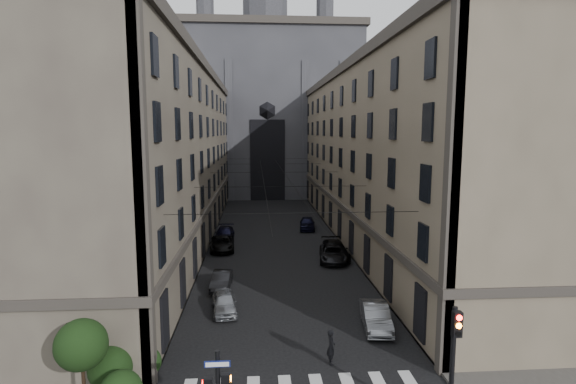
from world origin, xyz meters
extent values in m
cube|color=#383533|center=(-10.50, 36.00, 0.07)|extent=(7.00, 80.00, 0.15)
cube|color=#383533|center=(10.50, 36.00, 0.07)|extent=(7.00, 80.00, 0.15)
cube|color=#494038|center=(-13.50, 36.00, 9.00)|extent=(13.00, 60.00, 18.00)
cube|color=#38332D|center=(-13.50, 36.00, 18.40)|extent=(13.60, 60.60, 0.90)
cube|color=#38332D|center=(-13.50, 36.00, 4.20)|extent=(13.40, 60.30, 0.50)
cube|color=brown|center=(13.50, 36.00, 9.00)|extent=(13.00, 60.00, 18.00)
cube|color=#38332D|center=(13.50, 36.00, 18.40)|extent=(13.60, 60.60, 0.90)
cube|color=#38332D|center=(13.50, 36.00, 4.20)|extent=(13.40, 60.30, 0.50)
cube|color=#2D2D33|center=(0.00, 75.00, 15.00)|extent=(34.00, 22.00, 30.00)
cube|color=#38332D|center=(0.00, 75.00, 30.50)|extent=(35.00, 23.00, 1.20)
cube|color=black|center=(0.00, 63.95, 7.00)|extent=(6.00, 0.30, 14.00)
cube|color=orange|center=(-3.22, 1.50, 2.90)|extent=(0.34, 0.24, 0.38)
cube|color=#FF0C07|center=(-3.88, 1.60, 2.70)|extent=(0.34, 0.24, 0.38)
cube|color=navy|center=(-3.50, 1.37, 3.55)|extent=(0.95, 0.05, 0.24)
cylinder|color=black|center=(5.60, 2.00, 2.60)|extent=(0.20, 0.20, 5.20)
cube|color=black|center=(5.60, 1.78, 4.60)|extent=(0.34, 0.30, 1.00)
cylinder|color=#FF0C07|center=(5.60, 1.62, 4.92)|extent=(0.22, 0.05, 0.22)
cylinder|color=orange|center=(5.60, 1.62, 4.60)|extent=(0.22, 0.05, 0.22)
cylinder|color=black|center=(5.60, 1.62, 4.28)|extent=(0.22, 0.05, 0.22)
sphere|color=black|center=(-8.80, 5.80, 1.15)|extent=(2.00, 2.00, 2.00)
sphere|color=black|center=(-7.40, 6.80, 0.85)|extent=(1.40, 1.40, 1.40)
cylinder|color=black|center=(-9.50, 4.50, 1.35)|extent=(0.16, 0.16, 2.40)
sphere|color=black|center=(-9.50, 4.50, 2.95)|extent=(2.20, 2.20, 2.20)
cylinder|color=black|center=(0.00, 10.00, 7.50)|extent=(14.00, 0.03, 0.03)
cylinder|color=black|center=(0.00, 22.00, 7.50)|extent=(14.00, 0.03, 0.03)
cylinder|color=black|center=(0.00, 35.00, 7.50)|extent=(14.00, 0.03, 0.03)
cylinder|color=black|center=(0.00, 48.00, 7.50)|extent=(14.00, 0.03, 0.03)
cylinder|color=black|center=(0.00, 60.00, 7.50)|extent=(14.00, 0.03, 0.03)
cylinder|color=black|center=(-1.30, 36.00, 7.10)|extent=(0.03, 60.00, 0.03)
cylinder|color=black|center=(1.30, 36.00, 7.10)|extent=(0.03, 60.00, 0.03)
imported|color=gray|center=(-4.20, 14.70, 0.67)|extent=(2.02, 4.07, 1.33)
imported|color=black|center=(-4.74, 19.32, 0.65)|extent=(1.59, 4.00, 1.30)
imported|color=black|center=(-5.49, 30.52, 0.70)|extent=(2.57, 5.15, 1.40)
imported|color=black|center=(-5.59, 34.92, 0.70)|extent=(2.13, 4.90, 1.40)
imported|color=slate|center=(5.18, 11.61, 0.73)|extent=(2.03, 4.57, 1.46)
imported|color=black|center=(5.00, 25.93, 0.72)|extent=(3.03, 5.46, 1.45)
imported|color=black|center=(5.38, 26.89, 0.79)|extent=(2.26, 5.47, 1.58)
imported|color=black|center=(4.20, 39.68, 0.77)|extent=(2.27, 4.66, 1.53)
imported|color=black|center=(1.75, 7.58, 0.91)|extent=(0.44, 0.67, 1.83)
camera|label=1|loc=(-2.03, -14.06, 11.91)|focal=28.00mm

